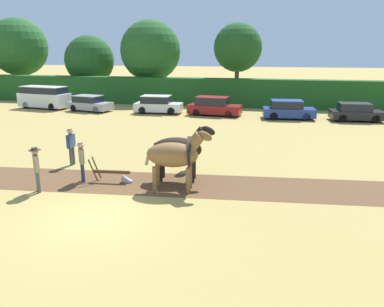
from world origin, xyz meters
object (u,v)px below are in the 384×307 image
Objects in this scene: farmer_onlooker_left at (36,166)px; parked_car_center_right at (288,110)px; farmer_beside_team at (190,150)px; parked_car_center at (214,106)px; tree_far_left at (18,47)px; draft_horse_lead_left at (175,155)px; farmer_onlooker_right at (71,143)px; parked_van at (44,97)px; parked_car_right at (356,112)px; farmer_at_plow at (82,159)px; draft_horse_lead_right at (180,149)px; parked_car_left at (90,104)px; tree_left at (90,60)px; tree_center_left at (150,51)px; parked_car_center_left at (158,105)px; tree_center at (238,48)px; plow at (115,175)px.

farmer_onlooker_left is 21.41m from parked_car_center_right.
parked_car_center is (-1.34, 15.28, -0.18)m from farmer_beside_team.
tree_far_left is 35.80m from farmer_onlooker_left.
draft_horse_lead_left is 1.51× the size of farmer_onlooker_right.
farmer_onlooker_left is 23.43m from parked_van.
farmer_onlooker_left is 0.44× the size of parked_car_right.
farmer_at_plow is at bearing -122.44° from parked_car_center_right.
parked_car_center is at bearing 48.24° from farmer_at_plow.
draft_horse_lead_right is at bearing -125.97° from parked_car_right.
parked_car_left is 22.83m from parked_car_right.
parked_van is at bearing 130.21° from draft_horse_lead_right.
tree_far_left is 1.29× the size of tree_left.
parked_car_center_right is at bearing -30.74° from tree_center_left.
parked_car_center_left is at bearing 83.49° from farmer_beside_team.
tree_center_left is 9.40m from tree_center.
tree_left is 3.87× the size of plow.
farmer_onlooker_right reaches higher than parked_car_center_right.
parked_car_center is (3.84, 19.33, -0.32)m from farmer_onlooker_left.
draft_horse_lead_right is 17.12m from parked_car_center_right.
tree_center is at bearing 49.44° from parked_car_center_left.
farmer_onlooker_right is at bearing -140.01° from parked_car_right.
parked_car_center_left is (-2.30, 17.88, -0.27)m from farmer_at_plow.
draft_horse_lead_right reaches higher than parked_van.
parked_van is (8.61, -8.70, -4.67)m from tree_far_left.
draft_horse_lead_left is (9.70, -26.18, -3.87)m from tree_center_left.
farmer_beside_team is (2.71, 2.36, 0.61)m from plow.
draft_horse_lead_right is 20.92m from parked_car_left.
parked_van reaches higher than farmer_onlooker_left.
farmer_onlooker_left is at bearing -89.88° from parked_car_center_left.
farmer_onlooker_right is (-5.47, -23.79, -4.56)m from tree_center.
parked_car_center_right is (22.00, -9.19, -3.55)m from tree_left.
parked_car_left is at bearing -110.57° from tree_center_left.
parked_car_center_left is 1.00× the size of parked_car_center_right.
tree_far_left is 5.00× the size of plow.
draft_horse_lead_right reaches higher than parked_car_center_left.
farmer_onlooker_right is at bearing -100.60° from parked_car_center.
parked_car_center_right is at bearing 6.41° from parked_van.
parked_car_center_left reaches higher than parked_car_right.
tree_center reaches higher than farmer_onlooker_right.
farmer_beside_team reaches higher than parked_car_left.
tree_center_left is (16.76, -0.89, -0.41)m from tree_far_left.
tree_center is 25.18m from draft_horse_lead_right.
draft_horse_lead_right is at bearing -89.56° from tree_center.
tree_center_left is 1.85× the size of parked_car_center.
tree_far_left is 2.15× the size of parked_car_center_right.
farmer_onlooker_right reaches higher than parked_car_right.
tree_far_left is 2.24× the size of parked_car_right.
farmer_onlooker_left reaches higher than parked_car_center_right.
parked_car_left is at bearing 101.30° from farmer_beside_team.
farmer_onlooker_left is at bearing -133.11° from parked_car_right.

